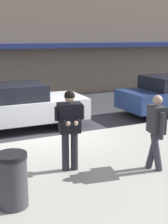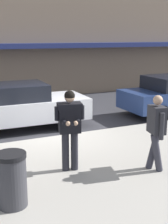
% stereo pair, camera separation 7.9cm
% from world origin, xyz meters
% --- Properties ---
extents(ground_plane, '(80.00, 80.00, 0.00)m').
position_xyz_m(ground_plane, '(0.00, 0.00, 0.00)').
color(ground_plane, '#333338').
extents(sidewalk, '(32.00, 5.30, 0.14)m').
position_xyz_m(sidewalk, '(1.00, -2.85, 0.07)').
color(sidewalk, '#A8A399').
rests_on(sidewalk, ground).
extents(curb_paint_line, '(28.00, 0.12, 0.01)m').
position_xyz_m(curb_paint_line, '(1.00, 0.05, 0.00)').
color(curb_paint_line, silver).
rests_on(curb_paint_line, ground).
extents(parked_sedan_mid, '(4.53, 2.00, 1.54)m').
position_xyz_m(parked_sedan_mid, '(-0.68, 1.43, 0.79)').
color(parked_sedan_mid, silver).
rests_on(parked_sedan_mid, ground).
extents(man_texting_on_phone, '(0.64, 0.63, 1.81)m').
position_xyz_m(man_texting_on_phone, '(-0.50, -2.65, 1.25)').
color(man_texting_on_phone, '#23232B').
rests_on(man_texting_on_phone, sidewalk).
extents(pedestrian_with_bag, '(0.39, 0.71, 1.70)m').
position_xyz_m(pedestrian_with_bag, '(1.23, -3.41, 1.11)').
color(pedestrian_with_bag, '#33333D').
rests_on(pedestrian_with_bag, sidewalk).
extents(trash_bin, '(0.55, 0.55, 0.98)m').
position_xyz_m(trash_bin, '(-1.99, -3.63, 0.63)').
color(trash_bin, '#38383D').
rests_on(trash_bin, sidewalk).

